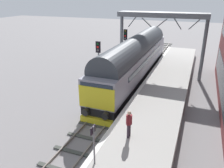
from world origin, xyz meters
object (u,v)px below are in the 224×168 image
Objects in this scene: signal_post_mid at (125,44)px; waiting_passenger at (129,122)px; platform_number_sign at (94,140)px; signal_post_near at (99,61)px; diesel_locomotive at (135,58)px.

signal_post_mid reaches higher than waiting_passenger.
signal_post_mid is 2.38× the size of platform_number_sign.
signal_post_near reaches higher than platform_number_sign.
signal_post_mid is at bearing 90.00° from signal_post_near.
diesel_locomotive is 12.03× the size of waiting_passenger.
waiting_passenger is (2.98, -11.76, -0.50)m from diesel_locomotive.
waiting_passenger is (5.13, -14.85, -1.19)m from signal_post_mid.
diesel_locomotive is 3.82m from signal_post_mid.
signal_post_mid reaches higher than diesel_locomotive.
diesel_locomotive reaches higher than platform_number_sign.
signal_post_near is 8.93m from waiting_passenger.
signal_post_near is at bearing 44.72° from waiting_passenger.
signal_post_mid reaches higher than signal_post_near.
waiting_passenger is at bearing 72.04° from platform_number_sign.
diesel_locomotive is 14.61m from platform_number_sign.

